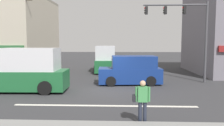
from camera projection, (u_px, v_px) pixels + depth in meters
name	position (u px, v px, depth m)	size (l,w,h in m)	color
ground_plane	(109.00, 90.00, 14.16)	(120.00, 120.00, 0.00)	#333335
lane_marking_stripe	(105.00, 106.00, 10.68)	(9.00, 0.24, 0.01)	silver
building_left_block	(2.00, 34.00, 24.79)	(10.19, 10.53, 8.21)	#B7AD99
utility_pole_near_left	(25.00, 35.00, 19.62)	(1.40, 0.22, 7.28)	brown
utility_pole_far_right	(204.00, 30.00, 20.30)	(1.40, 0.22, 8.15)	brown
traffic_light_mast	(189.00, 27.00, 16.64)	(4.89, 0.28, 6.20)	#47474C
van_crossing_center	(131.00, 71.00, 16.29)	(4.73, 2.30, 2.11)	navy
box_truck_parked_curbside	(106.00, 60.00, 23.25)	(2.35, 5.65, 2.75)	#1E6033
box_truck_crossing_rightbound	(26.00, 72.00, 13.80)	(5.65, 2.35, 2.75)	#1E6033
pedestrian_foreground_with_bag	(142.00, 99.00, 8.22)	(0.67, 0.29, 1.67)	#232838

